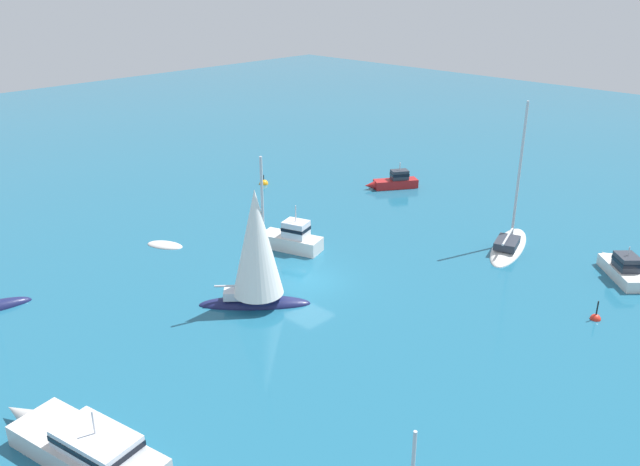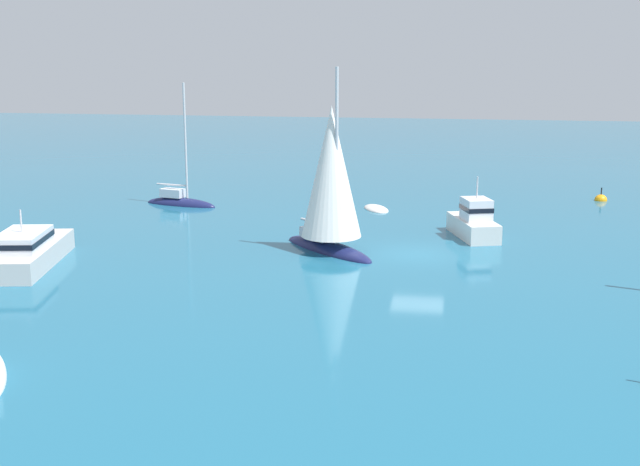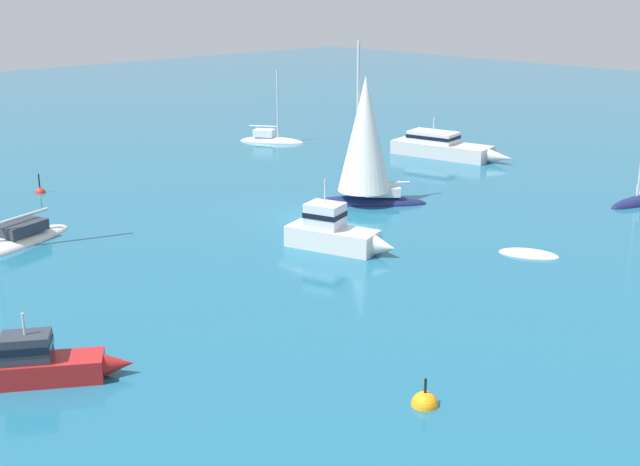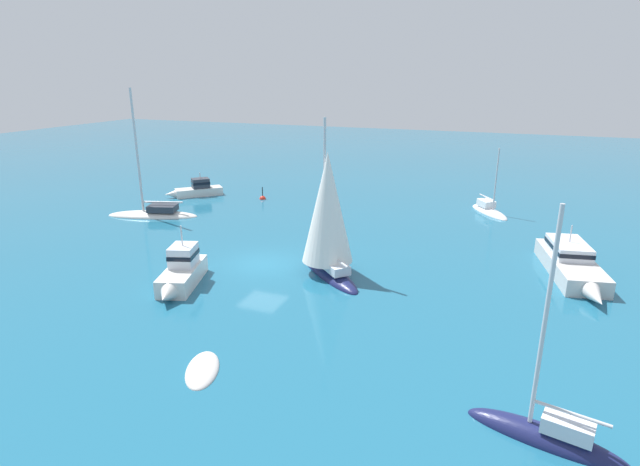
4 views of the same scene
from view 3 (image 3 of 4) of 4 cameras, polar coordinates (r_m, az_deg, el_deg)
ground_plane at (r=42.46m, az=-0.70°, el=0.99°), size 160.00×160.00×0.00m
powerboat at (r=37.52m, az=1.05°, el=0.02°), size 5.36×2.83×3.22m
ketch at (r=40.81m, az=-20.75°, el=-0.55°), size 4.13×7.58×10.43m
sailboat at (r=62.93m, az=-3.42°, el=6.42°), size 4.92×3.89×5.80m
sailboat_1 at (r=44.68m, az=3.18°, el=6.12°), size 5.49×5.62×9.25m
powerboat_1 at (r=58.01m, az=8.53°, el=5.92°), size 8.78×3.62×2.69m
powerboat_2 at (r=26.88m, az=-18.57°, el=-8.52°), size 3.43×4.47×2.28m
tender at (r=38.12m, az=14.25°, el=-1.47°), size 2.96×2.30×0.47m
channel_buoy at (r=50.39m, az=-18.79°, el=2.68°), size 0.59×0.59×1.41m
mooring_buoy at (r=24.63m, az=7.25°, el=-11.72°), size 0.81×0.81×1.25m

